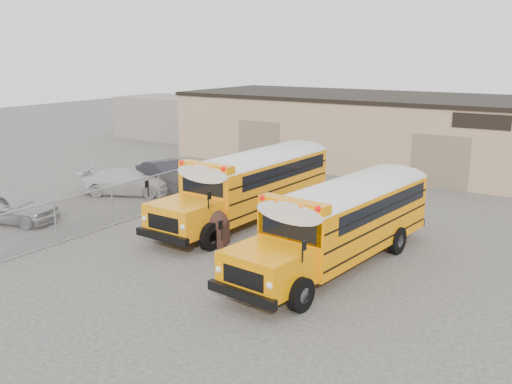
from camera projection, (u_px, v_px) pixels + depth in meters
The scene contains 10 objects.
ground at pixel (223, 251), 22.01m from camera, with size 120.00×120.00×0.00m, color #42403D.
warehouse at pixel (401, 131), 37.72m from camera, with size 30.20×10.20×4.67m.
chainlink_fence at pixel (159, 192), 27.41m from camera, with size 0.07×18.07×1.81m.
distant_building_left at pixel (170, 117), 51.12m from camera, with size 8.00×6.00×3.60m, color gray.
school_bus_left at pixel (321, 159), 30.98m from camera, with size 3.43×10.77×3.12m.
school_bus_right at pixel (414, 186), 25.12m from camera, with size 3.71×10.49×3.01m.
tarp_bundle at pixel (215, 227), 22.47m from camera, with size 1.20×1.14×1.46m.
car_silver at pixel (10, 206), 25.54m from camera, with size 1.78×4.43×1.51m, color #AFAFB3.
car_white at pixel (127, 181), 30.62m from camera, with size 1.95×4.80×1.39m, color silver.
car_dark at pixel (169, 176), 31.61m from camera, with size 1.67×4.79×1.58m, color #222227.
Camera 1 is at (12.41, -16.77, 7.48)m, focal length 40.00 mm.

